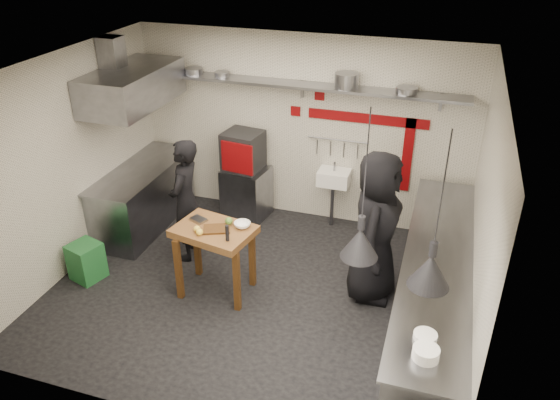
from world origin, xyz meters
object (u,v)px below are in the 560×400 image
(combi_oven, at_px, (243,151))
(chef_left, at_px, (186,201))
(prep_table, at_px, (216,260))
(oven_stand, at_px, (247,193))
(chef_right, at_px, (376,228))
(green_bin, at_px, (86,261))

(combi_oven, xyz_separation_m, chef_left, (-0.32, -1.30, -0.23))
(prep_table, height_order, chef_left, chef_left)
(oven_stand, xyz_separation_m, chef_right, (2.17, -1.37, 0.56))
(oven_stand, distance_m, chef_left, 1.41)
(oven_stand, distance_m, combi_oven, 0.69)
(oven_stand, distance_m, prep_table, 1.94)
(combi_oven, height_order, chef_left, chef_left)
(oven_stand, bearing_deg, prep_table, -72.39)
(green_bin, xyz_separation_m, chef_left, (1.03, 0.89, 0.61))
(prep_table, relative_size, chef_left, 0.54)
(combi_oven, distance_m, chef_right, 2.61)
(green_bin, distance_m, prep_table, 1.75)
(oven_stand, bearing_deg, green_bin, -114.79)
(combi_oven, bearing_deg, prep_table, -71.31)
(chef_left, bearing_deg, chef_right, 83.22)
(combi_oven, relative_size, chef_right, 0.30)
(oven_stand, distance_m, chef_right, 2.63)
(oven_stand, relative_size, prep_table, 0.87)
(chef_left, bearing_deg, prep_table, 42.81)
(prep_table, bearing_deg, chef_left, 148.26)
(green_bin, bearing_deg, oven_stand, 57.28)
(prep_table, bearing_deg, green_bin, -160.74)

